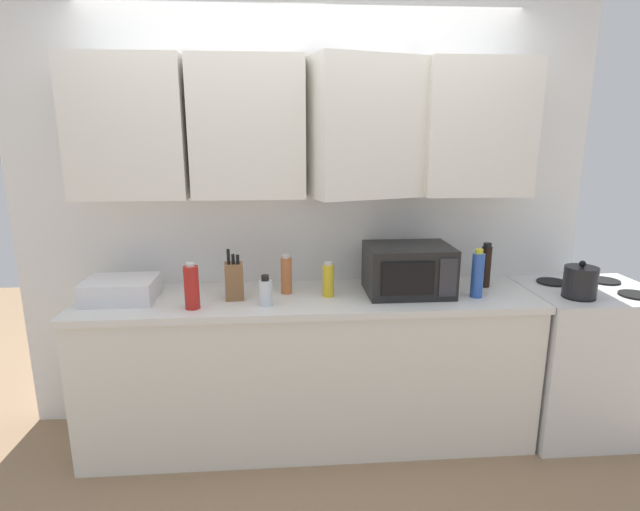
% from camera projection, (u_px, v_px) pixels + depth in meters
% --- Properties ---
extents(wall_back_with_cabinets, '(3.46, 0.50, 2.60)m').
position_uv_depth(wall_back_with_cabinets, '(306.00, 172.00, 2.92)').
color(wall_back_with_cabinets, white).
rests_on(wall_back_with_cabinets, ground_plane).
extents(counter_run, '(2.59, 0.63, 0.90)m').
position_uv_depth(counter_run, '(309.00, 367.00, 2.96)').
color(counter_run, white).
rests_on(counter_run, ground_plane).
extents(stove_range, '(0.76, 0.64, 0.91)m').
position_uv_depth(stove_range, '(582.00, 359.00, 3.07)').
color(stove_range, silver).
rests_on(stove_range, ground_plane).
extents(kettle, '(0.18, 0.18, 0.20)m').
position_uv_depth(kettle, '(580.00, 281.00, 2.80)').
color(kettle, black).
rests_on(kettle, stove_range).
extents(microwave, '(0.48, 0.37, 0.28)m').
position_uv_depth(microwave, '(408.00, 269.00, 2.87)').
color(microwave, black).
rests_on(microwave, counter_run).
extents(dish_rack, '(0.38, 0.30, 0.12)m').
position_uv_depth(dish_rack, '(121.00, 290.00, 2.76)').
color(dish_rack, silver).
rests_on(dish_rack, counter_run).
extents(knife_block, '(0.11, 0.13, 0.28)m').
position_uv_depth(knife_block, '(234.00, 280.00, 2.78)').
color(knife_block, brown).
rests_on(knife_block, counter_run).
extents(bottle_blue_cleaner, '(0.07, 0.07, 0.28)m').
position_uv_depth(bottle_blue_cleaner, '(477.00, 274.00, 2.80)').
color(bottle_blue_cleaner, '#2D56B7').
rests_on(bottle_blue_cleaner, counter_run).
extents(bottle_clear_tall, '(0.07, 0.07, 0.17)m').
position_uv_depth(bottle_clear_tall, '(265.00, 292.00, 2.67)').
color(bottle_clear_tall, silver).
rests_on(bottle_clear_tall, counter_run).
extents(bottle_yellow_mustard, '(0.06, 0.06, 0.20)m').
position_uv_depth(bottle_yellow_mustard, '(328.00, 280.00, 2.82)').
color(bottle_yellow_mustard, gold).
rests_on(bottle_yellow_mustard, counter_run).
extents(bottle_red_sauce, '(0.08, 0.08, 0.25)m').
position_uv_depth(bottle_red_sauce, '(192.00, 287.00, 2.61)').
color(bottle_red_sauce, red).
rests_on(bottle_red_sauce, counter_run).
extents(bottle_spice_jar, '(0.06, 0.06, 0.23)m').
position_uv_depth(bottle_spice_jar, '(286.00, 274.00, 2.87)').
color(bottle_spice_jar, '#BC6638').
rests_on(bottle_spice_jar, counter_run).
extents(bottle_soy_dark, '(0.06, 0.06, 0.27)m').
position_uv_depth(bottle_soy_dark, '(486.00, 266.00, 2.99)').
color(bottle_soy_dark, black).
rests_on(bottle_soy_dark, counter_run).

